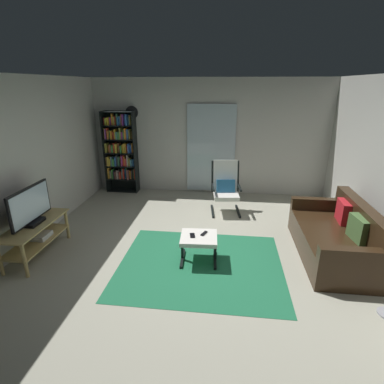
{
  "coord_description": "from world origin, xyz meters",
  "views": [
    {
      "loc": [
        0.43,
        -3.99,
        2.45
      ],
      "look_at": [
        -0.13,
        0.65,
        0.77
      ],
      "focal_mm": 28.14,
      "sensor_mm": 36.0,
      "label": 1
    }
  ],
  "objects": [
    {
      "name": "lounge_armchair",
      "position": [
        0.42,
        1.77,
        0.53
      ],
      "size": [
        0.63,
        0.71,
        1.02
      ],
      "color": "black",
      "rests_on": "ground"
    },
    {
      "name": "tv_stand",
      "position": [
        -2.36,
        -0.28,
        0.34
      ],
      "size": [
        0.46,
        1.21,
        0.52
      ],
      "color": "tan",
      "rests_on": "ground"
    },
    {
      "name": "area_rug",
      "position": [
        0.11,
        -0.29,
        0.0
      ],
      "size": [
        2.32,
        1.92,
        0.01
      ],
      "primitive_type": "cube",
      "color": "#22714A",
      "rests_on": "ground"
    },
    {
      "name": "tv_remote",
      "position": [
        0.14,
        -0.1,
        0.41
      ],
      "size": [
        0.09,
        0.15,
        0.02
      ],
      "primitive_type": "cube",
      "rotation": [
        0.0,
        0.0,
        -0.41
      ],
      "color": "black",
      "rests_on": "ottoman"
    },
    {
      "name": "television",
      "position": [
        -2.36,
        -0.29,
        0.78
      ],
      "size": [
        0.2,
        0.89,
        0.56
      ],
      "color": "black",
      "rests_on": "tv_stand"
    },
    {
      "name": "ground_plane",
      "position": [
        0.0,
        0.0,
        0.0
      ],
      "size": [
        7.02,
        7.02,
        0.0
      ],
      "primitive_type": "plane",
      "color": "#AAA894"
    },
    {
      "name": "cell_phone",
      "position": [
        -0.02,
        -0.18,
        0.41
      ],
      "size": [
        0.09,
        0.15,
        0.01
      ],
      "primitive_type": "cube",
      "rotation": [
        0.0,
        0.0,
        0.19
      ],
      "color": "black",
      "rests_on": "ottoman"
    },
    {
      "name": "wall_clock",
      "position": [
        -1.76,
        2.82,
        1.85
      ],
      "size": [
        0.29,
        0.03,
        0.29
      ],
      "color": "silver"
    },
    {
      "name": "wall_left",
      "position": [
        -2.7,
        0.0,
        1.3
      ],
      "size": [
        0.06,
        6.0,
        2.6
      ],
      "primitive_type": "cube",
      "color": "beige",
      "rests_on": "ground"
    },
    {
      "name": "ottoman",
      "position": [
        0.07,
        -0.17,
        0.33
      ],
      "size": [
        0.55,
        0.51,
        0.4
      ],
      "color": "white",
      "rests_on": "ground"
    },
    {
      "name": "glass_door_panel",
      "position": [
        0.05,
        2.83,
        1.05
      ],
      "size": [
        1.1,
        0.01,
        2.0
      ],
      "primitive_type": "cube",
      "color": "silver"
    },
    {
      "name": "leather_sofa",
      "position": [
        2.1,
        0.21,
        0.3
      ],
      "size": [
        0.92,
        1.84,
        0.82
      ],
      "color": "#312112",
      "rests_on": "ground"
    },
    {
      "name": "bookshelf_near_tv",
      "position": [
        -2.05,
        2.7,
        1.0
      ],
      "size": [
        0.74,
        0.3,
        1.89
      ],
      "color": "black",
      "rests_on": "ground"
    },
    {
      "name": "wall_back",
      "position": [
        0.0,
        2.9,
        1.3
      ],
      "size": [
        5.6,
        0.06,
        2.6
      ],
      "primitive_type": "cube",
      "color": "beige",
      "rests_on": "ground"
    }
  ]
}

